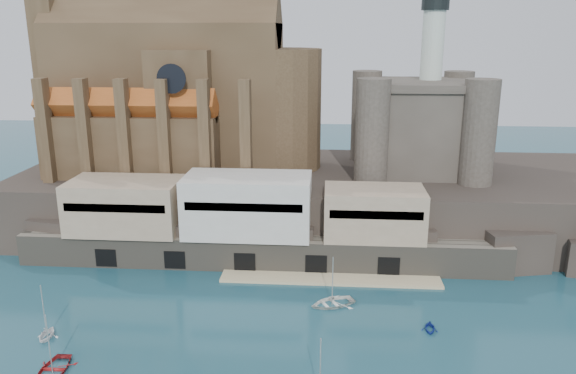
# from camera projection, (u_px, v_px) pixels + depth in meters

# --- Properties ---
(ground) EXTENTS (300.00, 300.00, 0.00)m
(ground) POSITION_uv_depth(u_px,v_px,m) (311.00, 352.00, 59.60)
(ground) COLOR #184250
(ground) RESTS_ON ground
(promontory) EXTENTS (100.00, 36.00, 10.00)m
(promontory) POSITION_uv_depth(u_px,v_px,m) (318.00, 200.00, 96.08)
(promontory) COLOR black
(promontory) RESTS_ON ground
(quay) EXTENTS (70.00, 12.00, 13.05)m
(quay) POSITION_uv_depth(u_px,v_px,m) (247.00, 223.00, 80.83)
(quay) COLOR #6B6456
(quay) RESTS_ON ground
(church) EXTENTS (47.00, 25.93, 30.51)m
(church) POSITION_uv_depth(u_px,v_px,m) (179.00, 96.00, 95.51)
(church) COLOR #453320
(church) RESTS_ON promontory
(castle_keep) EXTENTS (21.20, 21.20, 29.30)m
(castle_keep) POSITION_uv_depth(u_px,v_px,m) (418.00, 121.00, 92.94)
(castle_keep) COLOR #423C34
(castle_keep) RESTS_ON promontory
(boat_0) EXTENTS (3.98, 1.22, 5.55)m
(boat_0) POSITION_uv_depth(u_px,v_px,m) (53.00, 373.00, 55.95)
(boat_0) COLOR maroon
(boat_0) RESTS_ON ground
(boat_4) EXTENTS (2.83, 1.78, 3.23)m
(boat_4) POSITION_uv_depth(u_px,v_px,m) (47.00, 338.00, 62.23)
(boat_4) COLOR white
(boat_4) RESTS_ON ground
(boat_6) EXTENTS (2.87, 4.20, 5.74)m
(boat_6) POSITION_uv_depth(u_px,v_px,m) (332.00, 305.00, 69.76)
(boat_6) COLOR white
(boat_6) RESTS_ON ground
(boat_7) EXTENTS (2.49, 1.70, 2.71)m
(boat_7) POSITION_uv_depth(u_px,v_px,m) (430.00, 330.00, 63.82)
(boat_7) COLOR navy
(boat_7) RESTS_ON ground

